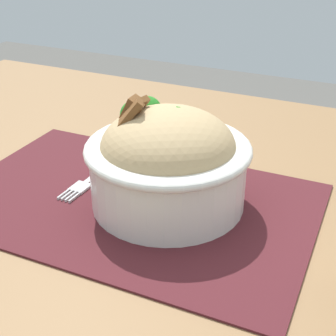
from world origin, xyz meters
TOP-DOWN VIEW (x-y plane):
  - table at (0.00, 0.00)m, footprint 1.22×0.87m
  - placemat at (-0.01, 0.02)m, footprint 0.47×0.30m
  - bowl at (-0.05, 0.01)m, footprint 0.20×0.20m
  - fork at (0.07, 0.01)m, footprint 0.02×0.13m

SIDE VIEW (x-z plane):
  - table at x=0.00m, z-range 0.30..1.06m
  - placemat at x=-0.01m, z-range 0.75..0.75m
  - fork at x=0.07m, z-range 0.75..0.76m
  - bowl at x=-0.05m, z-range 0.74..0.89m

